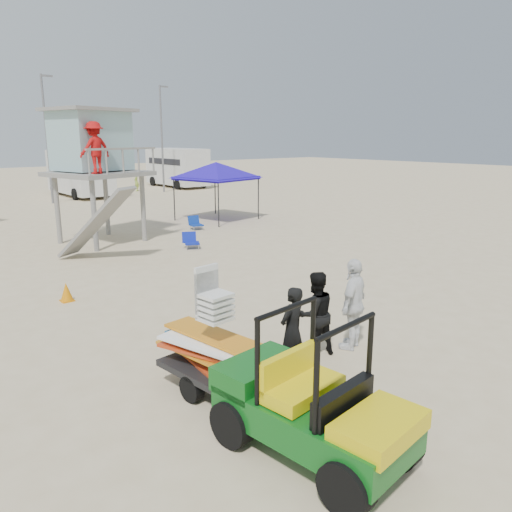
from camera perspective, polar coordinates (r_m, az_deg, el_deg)
ground at (r=10.57m, az=8.35°, el=-10.24°), size 140.00×140.00×0.00m
utility_cart at (r=6.84m, az=6.64°, el=-15.45°), size 1.60×2.76×1.99m
surf_trailer at (r=8.52m, az=-4.85°, el=-10.39°), size 1.38×2.26×1.93m
man_left at (r=9.17m, az=4.13°, el=-8.43°), size 0.65×0.49×1.62m
man_mid at (r=9.88m, az=6.75°, el=-6.59°), size 0.95×0.81×1.70m
man_right at (r=10.30m, az=11.08°, el=-5.38°), size 1.19×0.82×1.88m
lifeguard_tower at (r=21.16m, az=-18.18°, el=11.86°), size 3.96×3.96×5.19m
canopy_blue at (r=25.92m, az=-4.59°, el=10.33°), size 3.86×3.86×3.37m
cone_near at (r=14.06m, az=-20.85°, el=-3.87°), size 0.34×0.34×0.50m
beach_chair_b at (r=23.50m, az=-6.98°, el=3.79°), size 0.61×0.65×0.64m
beach_chair_c at (r=19.50m, az=-7.49°, el=1.78°), size 0.71×0.79×0.64m
rv_mid_right at (r=38.85m, az=-19.52°, el=9.14°), size 2.64×7.00×3.25m
rv_far_right at (r=44.05m, az=-9.02°, el=10.16°), size 2.64×6.60×3.25m
light_pole_left at (r=34.99m, az=-22.77°, el=12.09°), size 0.14×0.14×8.00m
light_pole_right at (r=39.90m, az=-10.70°, el=12.93°), size 0.14×0.14×8.00m
distant_beachgoers at (r=30.97m, az=-24.91°, el=5.89°), size 15.11×10.77×1.63m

